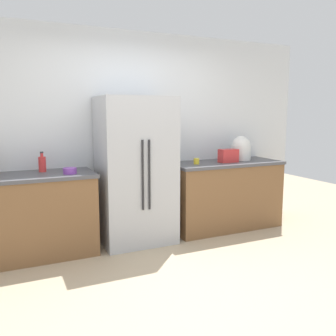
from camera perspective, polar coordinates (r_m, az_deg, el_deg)
name	(u,v)px	position (r m, az deg, el deg)	size (l,w,h in m)	color
ground_plane	(187,285)	(3.54, 2.99, -18.00)	(10.62, 10.62, 0.00)	tan
kitchen_back_panel	(127,135)	(4.77, -6.55, 5.24)	(5.31, 0.10, 2.62)	silver
counter_left	(21,217)	(4.30, -22.25, -7.17)	(1.61, 0.67, 0.93)	brown
counter_right	(224,195)	(5.11, 8.89, -4.17)	(1.57, 0.67, 0.93)	brown
refrigerator	(136,171)	(4.43, -5.10, -0.44)	(0.88, 0.69, 1.79)	#B2B5BA
toaster	(228,156)	(4.97, 9.51, 1.93)	(0.25, 0.14, 0.18)	red
rice_cooker	(241,149)	(5.25, 11.48, 3.01)	(0.28, 0.28, 0.34)	white
bottle_a	(42,164)	(4.34, -19.26, 0.63)	(0.08, 0.08, 0.23)	red
cup_a	(176,159)	(4.86, 1.28, 1.36)	(0.07, 0.07, 0.09)	green
cup_b	(196,161)	(4.74, 4.51, 1.08)	(0.08, 0.08, 0.08)	yellow
bowl_a	(70,171)	(4.11, -15.25, -0.43)	(0.15, 0.15, 0.07)	purple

